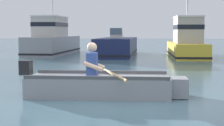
# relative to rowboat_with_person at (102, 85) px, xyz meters

# --- Properties ---
(ground_plane) EXTENTS (120.00, 120.00, 0.00)m
(ground_plane) POSITION_rel_rowboat_with_person_xyz_m (0.38, -0.49, -0.25)
(ground_plane) COLOR slate
(rowboat_with_person) EXTENTS (3.72, 1.95, 1.19)m
(rowboat_with_person) POSITION_rel_rowboat_with_person_xyz_m (0.00, 0.00, 0.00)
(rowboat_with_person) COLOR gray
(rowboat_with_person) RESTS_ON ground
(moored_boat_grey) EXTENTS (2.52, 6.83, 4.10)m
(moored_boat_grey) POSITION_rel_rowboat_with_person_xyz_m (-3.90, 13.74, 0.62)
(moored_boat_grey) COLOR gray
(moored_boat_grey) RESTS_ON ground
(moored_boat_navy) EXTENTS (2.59, 6.42, 1.61)m
(moored_boat_navy) POSITION_rel_rowboat_with_person_xyz_m (0.12, 12.87, 0.24)
(moored_boat_navy) COLOR #19234C
(moored_boat_navy) RESTS_ON ground
(moored_boat_yellow) EXTENTS (2.05, 5.96, 4.53)m
(moored_boat_yellow) POSITION_rel_rowboat_with_person_xyz_m (4.01, 11.80, 0.57)
(moored_boat_yellow) COLOR gold
(moored_boat_yellow) RESTS_ON ground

